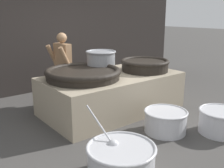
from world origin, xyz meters
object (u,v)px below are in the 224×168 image
object	(u,v)px
stock_pot	(101,61)
cook	(63,66)
prep_bowl_meat	(221,120)
prep_bowl_extra	(165,120)
prep_bowl_vegetables	(121,160)
giant_wok_near	(83,73)
giant_wok_far	(145,65)

from	to	relation	value
stock_pot	cook	size ratio (longest dim) A/B	0.41
prep_bowl_meat	prep_bowl_extra	world-z (taller)	prep_bowl_meat
prep_bowl_vegetables	prep_bowl_extra	size ratio (longest dim) A/B	1.52
cook	prep_bowl_meat	world-z (taller)	cook
prep_bowl_meat	stock_pot	bearing A→B (deg)	107.02
giant_wok_near	stock_pot	xyz separation A→B (m)	(0.70, 0.36, 0.13)
giant_wok_far	stock_pot	distance (m)	0.99
stock_pot	prep_bowl_meat	distance (m)	2.73
giant_wok_near	giant_wok_far	xyz separation A→B (m)	(1.48, -0.23, 0.03)
cook	stock_pot	bearing A→B (deg)	130.61
giant_wok_near	prep_bowl_extra	xyz separation A→B (m)	(0.73, -1.51, -0.68)
stock_pot	giant_wok_far	bearing A→B (deg)	-36.86
cook	prep_bowl_extra	size ratio (longest dim) A/B	2.13
giant_wok_near	cook	xyz separation A→B (m)	(0.06, 0.95, -0.01)
giant_wok_near	stock_pot	size ratio (longest dim) A/B	2.23
prep_bowl_meat	prep_bowl_extra	xyz separation A→B (m)	(-0.73, 0.63, -0.01)
giant_wok_near	giant_wok_far	distance (m)	1.50
prep_bowl_extra	prep_bowl_vegetables	bearing A→B (deg)	-160.28
prep_bowl_meat	cook	bearing A→B (deg)	114.35
giant_wok_far	stock_pot	world-z (taller)	stock_pot
giant_wok_far	prep_bowl_extra	xyz separation A→B (m)	(-0.75, -1.28, -0.71)
prep_bowl_meat	prep_bowl_extra	bearing A→B (deg)	139.12
prep_bowl_extra	stock_pot	bearing A→B (deg)	91.12
prep_bowl_meat	giant_wok_near	bearing A→B (deg)	124.30
giant_wok_far	cook	bearing A→B (deg)	140.20
prep_bowl_extra	giant_wok_near	bearing A→B (deg)	115.86
giant_wok_near	prep_bowl_meat	bearing A→B (deg)	-55.70
prep_bowl_vegetables	cook	bearing A→B (deg)	74.91
cook	prep_bowl_vegetables	xyz separation A→B (m)	(-0.81, -3.00, -0.64)
prep_bowl_vegetables	prep_bowl_meat	size ratio (longest dim) A/B	1.50
cook	prep_bowl_meat	xyz separation A→B (m)	(1.40, -3.10, -0.65)
giant_wok_near	giant_wok_far	world-z (taller)	giant_wok_far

